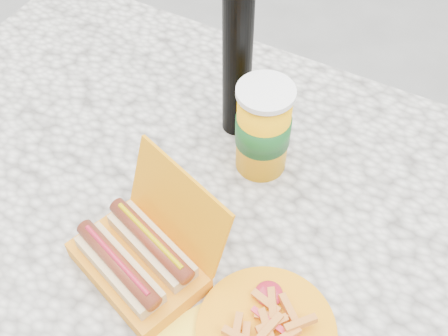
% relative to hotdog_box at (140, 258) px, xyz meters
% --- Properties ---
extents(picnic_table, '(1.20, 0.80, 0.75)m').
position_rel_hotdog_box_xyz_m(picnic_table, '(-0.01, 0.17, -0.14)').
color(picnic_table, beige).
rests_on(picnic_table, ground).
extents(hotdog_box, '(0.24, 0.22, 0.16)m').
position_rel_hotdog_box_xyz_m(hotdog_box, '(0.00, 0.00, 0.00)').
color(hotdog_box, orange).
rests_on(hotdog_box, picnic_table).
extents(fries_plate, '(0.26, 0.28, 0.04)m').
position_rel_hotdog_box_xyz_m(fries_plate, '(0.20, -0.01, -0.03)').
color(fries_plate, yellow).
rests_on(fries_plate, picnic_table).
extents(soda_cup, '(0.09, 0.09, 0.17)m').
position_rel_hotdog_box_xyz_m(soda_cup, '(0.07, 0.27, 0.05)').
color(soda_cup, '#FFAA07').
rests_on(soda_cup, picnic_table).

